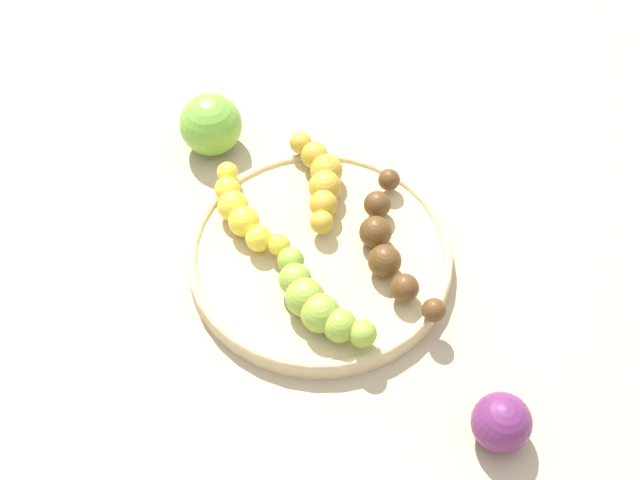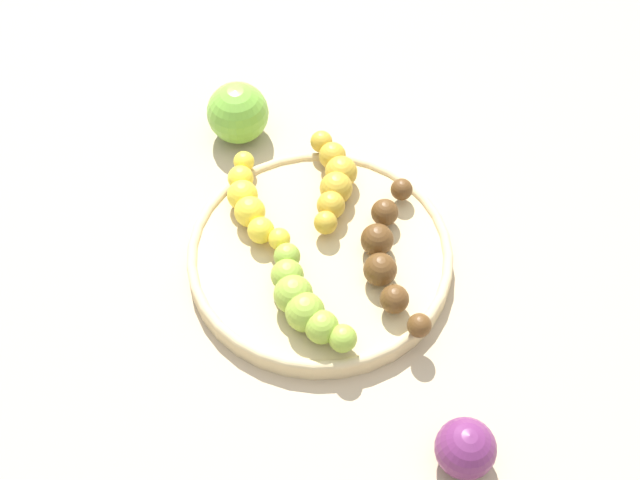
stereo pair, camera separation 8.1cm
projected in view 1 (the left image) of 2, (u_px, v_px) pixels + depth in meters
The scene contains 8 objects.
ground_plane at pixel (320, 263), 0.84m from camera, with size 2.40×2.40×0.00m, color tan.
fruit_bowl at pixel (320, 255), 0.83m from camera, with size 0.26×0.26×0.02m.
banana_overripe at pixel (389, 245), 0.81m from camera, with size 0.08×0.18×0.03m.
banana_spotted at pixel (322, 179), 0.86m from camera, with size 0.06×0.13×0.03m.
banana_yellow at pixel (242, 212), 0.84m from camera, with size 0.08×0.11×0.03m.
banana_green at pixel (316, 303), 0.77m from camera, with size 0.10×0.10×0.04m.
apple_green at pixel (211, 124), 0.91m from camera, with size 0.07×0.07×0.07m, color #72B238.
plum_purple at pixel (501, 422), 0.71m from camera, with size 0.05×0.05×0.05m, color #662659.
Camera 1 is at (-0.04, 0.48, 0.69)m, focal length 47.26 mm.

